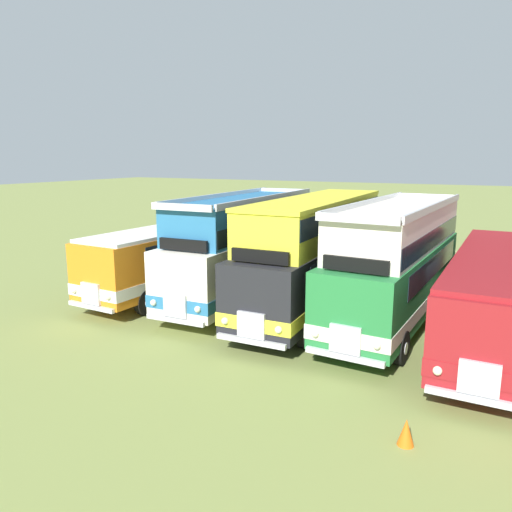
{
  "coord_description": "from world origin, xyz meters",
  "views": [
    {
      "loc": [
        1.86,
        -17.74,
        6.06
      ],
      "look_at": [
        -7.51,
        0.26,
        1.96
      ],
      "focal_mm": 34.5,
      "sensor_mm": 36.0,
      "label": 1
    }
  ],
  "objects": [
    {
      "name": "bus_second_in_row",
      "position": [
        -8.17,
        0.45,
        2.36
      ],
      "size": [
        2.93,
        10.46,
        4.52
      ],
      "color": "silver",
      "rests_on": "ground"
    },
    {
      "name": "bus_fourth_in_row",
      "position": [
        -1.63,
        0.02,
        2.36
      ],
      "size": [
        3.05,
        10.38,
        4.52
      ],
      "color": "#237538",
      "rests_on": "ground"
    },
    {
      "name": "bus_first_in_row",
      "position": [
        -11.43,
        0.07,
        1.75
      ],
      "size": [
        2.99,
        10.29,
        2.99
      ],
      "color": "orange",
      "rests_on": "ground"
    },
    {
      "name": "rope_fence_line",
      "position": [
        0.0,
        11.04,
        0.72
      ],
      "size": [
        28.94,
        0.08,
        1.05
      ],
      "color": "#8C704C",
      "rests_on": "ground"
    },
    {
      "name": "bus_third_in_row",
      "position": [
        -4.9,
        0.43,
        2.48
      ],
      "size": [
        2.83,
        11.46,
        4.49
      ],
      "color": "black",
      "rests_on": "ground"
    },
    {
      "name": "bus_fifth_in_row",
      "position": [
        1.63,
        -0.3,
        1.76
      ],
      "size": [
        2.72,
        11.71,
        2.99
      ],
      "color": "maroon",
      "rests_on": "ground"
    },
    {
      "name": "cone_near_end",
      "position": [
        0.31,
        -7.82,
        0.3
      ],
      "size": [
        0.36,
        0.36,
        0.6
      ],
      "primitive_type": "cone",
      "color": "orange",
      "rests_on": "ground"
    },
    {
      "name": "ground_plane",
      "position": [
        0.0,
        0.0,
        0.0
      ],
      "size": [
        200.0,
        200.0,
        0.0
      ],
      "primitive_type": "plane",
      "color": "olive"
    }
  ]
}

